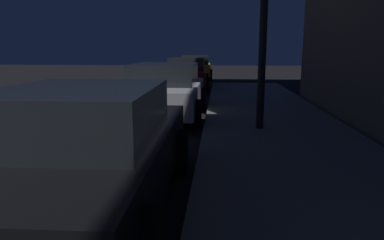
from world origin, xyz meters
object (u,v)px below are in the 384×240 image
object	(u,v)px
car_silver	(165,90)
car_black	(86,151)
car_red	(187,74)
car_yellow_cab	(196,67)

from	to	relation	value
car_silver	car_black	bearing A→B (deg)	-89.99
car_black	car_silver	world-z (taller)	same
car_black	car_red	size ratio (longest dim) A/B	1.05
car_yellow_cab	car_red	bearing A→B (deg)	-89.99
car_red	car_yellow_cab	world-z (taller)	same
car_silver	car_yellow_cab	size ratio (longest dim) A/B	0.94
car_silver	car_red	distance (m)	6.58
car_black	car_yellow_cab	size ratio (longest dim) A/B	0.96
car_silver	car_yellow_cab	world-z (taller)	same
car_black	car_red	bearing A→B (deg)	90.00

